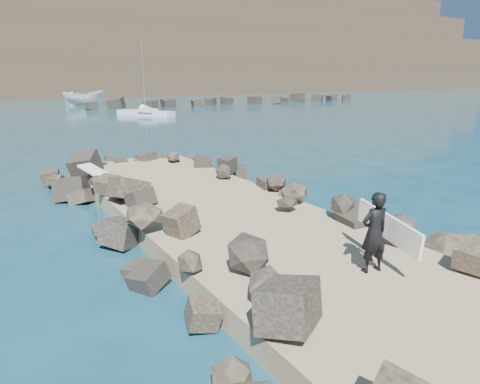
{
  "coord_description": "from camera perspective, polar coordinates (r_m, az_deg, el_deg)",
  "views": [
    {
      "loc": [
        -6.73,
        -11.94,
        5.0
      ],
      "look_at": [
        0.0,
        -1.0,
        1.5
      ],
      "focal_mm": 32.0,
      "sensor_mm": 36.0,
      "label": 1
    }
  ],
  "objects": [
    {
      "name": "surfboard_resting",
      "position": [
        18.06,
        -17.95,
        1.83
      ],
      "size": [
        1.44,
        2.54,
        0.08
      ],
      "primitive_type": "cube",
      "rotation": [
        0.0,
        0.0,
        0.36
      ],
      "color": "white",
      "rests_on": "riprap_left"
    },
    {
      "name": "riprap_left",
      "position": [
        12.0,
        -10.69,
        -7.07
      ],
      "size": [
        2.6,
        22.0,
        1.0
      ],
      "primitive_type": "cube",
      "color": "black",
      "rests_on": "ground"
    },
    {
      "name": "headland",
      "position": [
        173.1,
        -27.3,
        17.28
      ],
      "size": [
        360.0,
        140.0,
        32.0
      ],
      "primitive_type": "cube",
      "color": "#2D4919",
      "rests_on": "ground"
    },
    {
      "name": "jetty",
      "position": [
        12.89,
        2.34,
        -6.15
      ],
      "size": [
        6.0,
        26.0,
        0.6
      ],
      "primitive_type": "cube",
      "color": "#8C7759",
      "rests_on": "ground"
    },
    {
      "name": "sailboat_f",
      "position": [
        115.11,
        -12.97,
        12.55
      ],
      "size": [
        1.55,
        6.0,
        7.3
      ],
      "color": "silver",
      "rests_on": "ground"
    },
    {
      "name": "surfer_with_board",
      "position": [
        10.27,
        17.69,
        -5.05
      ],
      "size": [
        1.15,
        2.32,
        1.91
      ],
      "color": "black",
      "rests_on": "jetty"
    },
    {
      "name": "ground",
      "position": [
        14.59,
        -2.06,
        -4.81
      ],
      "size": [
        800.0,
        800.0,
        0.0
      ],
      "primitive_type": "plane",
      "color": "#0F384C",
      "rests_on": "ground"
    },
    {
      "name": "boat_imported",
      "position": [
        78.94,
        -20.03,
        11.69
      ],
      "size": [
        7.19,
        3.34,
        2.68
      ],
      "primitive_type": "imported",
      "rotation": [
        0.0,
        0.0,
        1.46
      ],
      "color": "silver",
      "rests_on": "ground"
    },
    {
      "name": "breakwater_secondary",
      "position": [
        79.0,
        0.36,
        12.05
      ],
      "size": [
        52.0,
        4.0,
        1.2
      ],
      "primitive_type": "cube",
      "color": "black",
      "rests_on": "ground"
    },
    {
      "name": "riprap_right",
      "position": [
        14.9,
        10.58,
        -2.61
      ],
      "size": [
        2.6,
        22.0,
        1.0
      ],
      "primitive_type": "cube",
      "color": "black",
      "rests_on": "ground"
    },
    {
      "name": "sailboat_c",
      "position": [
        57.33,
        -12.47,
        10.24
      ],
      "size": [
        5.68,
        8.02,
        9.79
      ],
      "color": "silver",
      "rests_on": "ground"
    }
  ]
}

